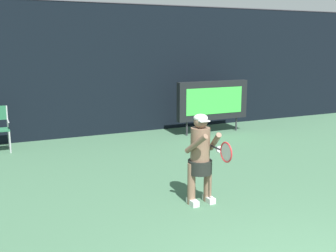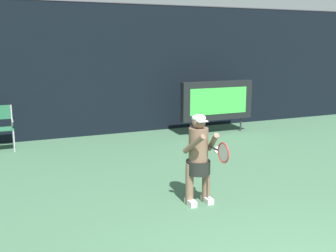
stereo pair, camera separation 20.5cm
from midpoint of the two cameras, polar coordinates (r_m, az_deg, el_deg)
backdrop_screen at (r=11.57m, az=-9.88°, el=7.65°), size 18.00×0.12×3.66m
scoreboard at (r=11.73m, az=5.78°, el=3.56°), size 2.20×0.21×1.50m
tennis_player at (r=6.51m, az=3.66°, el=-4.13°), size 0.53×0.60×1.46m
tennis_racket at (r=6.07m, az=7.04°, el=-3.61°), size 0.03×0.60×0.31m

